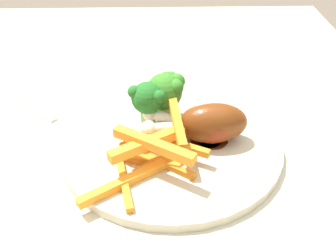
# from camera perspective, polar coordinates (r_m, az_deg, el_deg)

# --- Properties ---
(dining_table) EXTENTS (1.00, 0.72, 0.73)m
(dining_table) POSITION_cam_1_polar(r_m,az_deg,el_deg) (0.60, -1.37, -11.44)
(dining_table) COLOR beige
(dining_table) RESTS_ON ground_plane
(dinner_plate) EXTENTS (0.27, 0.27, 0.01)m
(dinner_plate) POSITION_cam_1_polar(r_m,az_deg,el_deg) (0.50, -0.00, -2.41)
(dinner_plate) COLOR beige
(dinner_plate) RESTS_ON dining_table
(broccoli_floret_front) EXTENTS (0.05, 0.05, 0.06)m
(broccoli_floret_front) POSITION_cam_1_polar(r_m,az_deg,el_deg) (0.52, -0.77, 5.11)
(broccoli_floret_front) COLOR #80BC52
(broccoli_floret_front) RESTS_ON dinner_plate
(broccoli_floret_middle) EXTENTS (0.04, 0.05, 0.06)m
(broccoli_floret_middle) POSITION_cam_1_polar(r_m,az_deg,el_deg) (0.50, -3.34, 3.99)
(broccoli_floret_middle) COLOR #77B358
(broccoli_floret_middle) RESTS_ON dinner_plate
(carrot_fries_pile) EXTENTS (0.15, 0.14, 0.04)m
(carrot_fries_pile) POSITION_cam_1_polar(r_m,az_deg,el_deg) (0.45, -2.78, -3.57)
(carrot_fries_pile) COLOR orange
(carrot_fries_pile) RESTS_ON dinner_plate
(chicken_drumstick_near) EXTENTS (0.07, 0.12, 0.05)m
(chicken_drumstick_near) POSITION_cam_1_polar(r_m,az_deg,el_deg) (0.49, 4.51, 0.31)
(chicken_drumstick_near) COLOR #5B1809
(chicken_drumstick_near) RESTS_ON dinner_plate
(chicken_drumstick_far) EXTENTS (0.05, 0.13, 0.05)m
(chicken_drumstick_far) POSITION_cam_1_polar(r_m,az_deg,el_deg) (0.48, 5.52, 0.32)
(chicken_drumstick_far) COLOR #4D1D09
(chicken_drumstick_far) RESTS_ON dinner_plate
(fork) EXTENTS (0.13, 0.15, 0.00)m
(fork) POSITION_cam_1_polar(r_m,az_deg,el_deg) (0.64, -21.41, 3.83)
(fork) COLOR silver
(fork) RESTS_ON dining_table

